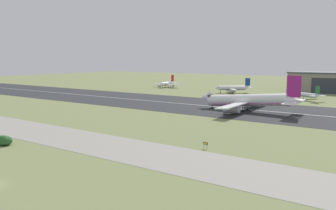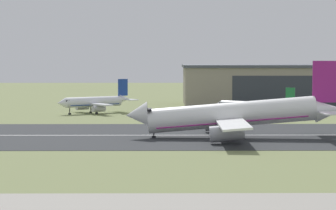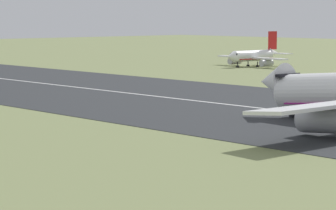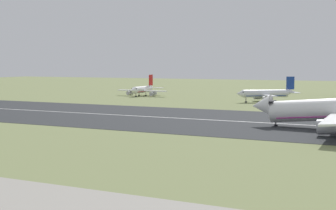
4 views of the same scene
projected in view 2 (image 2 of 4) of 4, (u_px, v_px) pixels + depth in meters
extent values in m
plane|color=#7A8451|center=(206.00, 175.00, 111.21)|extent=(699.62, 699.62, 0.00)
cube|color=#2B2D30|center=(191.00, 135.00, 164.86)|extent=(459.62, 52.27, 0.06)
cube|color=silver|center=(191.00, 135.00, 164.86)|extent=(413.66, 0.70, 0.01)
cube|color=gray|center=(218.00, 207.00, 87.72)|extent=(344.72, 17.47, 0.05)
cube|color=gray|center=(296.00, 86.00, 265.99)|extent=(75.22, 23.74, 12.35)
cube|color=#424751|center=(297.00, 66.00, 265.56)|extent=(76.22, 24.74, 0.90)
cube|color=#2D333D|center=(303.00, 91.00, 254.17)|extent=(45.13, 0.12, 9.88)
cylinder|color=white|center=(231.00, 115.00, 159.53)|extent=(33.97, 5.28, 7.62)
cone|color=white|center=(137.00, 115.00, 159.56)|extent=(4.86, 4.97, 5.26)
cone|color=white|center=(330.00, 110.00, 159.44)|extent=(6.28, 4.49, 4.89)
cube|color=black|center=(149.00, 110.00, 159.49)|extent=(1.18, 4.19, 0.53)
cube|color=#991E7A|center=(231.00, 121.00, 159.61)|extent=(30.24, 4.99, 2.65)
cube|color=white|center=(224.00, 114.00, 172.22)|extent=(5.51, 20.48, 0.83)
cylinder|color=#A8A8B2|center=(219.00, 123.00, 170.71)|extent=(6.65, 3.12, 3.55)
cube|color=white|center=(233.00, 125.00, 146.94)|extent=(5.51, 20.48, 0.83)
cylinder|color=#A8A8B2|center=(227.00, 133.00, 148.69)|extent=(6.65, 3.12, 3.55)
cube|color=#991E7A|center=(326.00, 82.00, 159.07)|extent=(5.35, 0.34, 8.35)
cube|color=white|center=(322.00, 109.00, 165.65)|extent=(4.76, 7.57, 0.24)
cube|color=white|center=(334.00, 113.00, 153.24)|extent=(4.76, 7.57, 0.24)
cylinder|color=black|center=(154.00, 132.00, 159.78)|extent=(0.24, 0.24, 2.26)
cylinder|color=black|center=(154.00, 137.00, 159.84)|extent=(0.84, 0.84, 0.44)
cylinder|color=black|center=(229.00, 131.00, 162.70)|extent=(0.24, 0.24, 2.26)
cylinder|color=black|center=(229.00, 135.00, 162.76)|extent=(0.84, 0.84, 0.44)
cylinder|color=black|center=(232.00, 134.00, 156.82)|extent=(0.24, 0.24, 2.26)
cylinder|color=black|center=(232.00, 138.00, 156.88)|extent=(0.84, 0.84, 0.44)
cylinder|color=silver|center=(93.00, 102.00, 225.14)|extent=(15.97, 11.96, 2.86)
cone|color=silver|center=(62.00, 103.00, 219.57)|extent=(3.73, 3.81, 2.86)
cone|color=silver|center=(124.00, 99.00, 230.91)|extent=(4.29, 4.05, 2.58)
cube|color=black|center=(66.00, 101.00, 220.33)|extent=(2.26, 2.63, 0.44)
cube|color=navy|center=(93.00, 105.00, 225.19)|extent=(14.45, 10.88, 0.20)
cube|color=silver|center=(83.00, 103.00, 229.48)|extent=(6.78, 8.24, 0.40)
cylinder|color=#A8A8B2|center=(82.00, 107.00, 228.71)|extent=(4.08, 3.54, 1.77)
cube|color=silver|center=(102.00, 105.00, 220.47)|extent=(6.78, 8.24, 0.40)
cylinder|color=#A8A8B2|center=(99.00, 109.00, 220.77)|extent=(4.08, 3.54, 1.77)
cube|color=navy|center=(123.00, 87.00, 230.40)|extent=(2.75, 1.96, 4.86)
cube|color=silver|center=(118.00, 98.00, 233.84)|extent=(4.69, 5.15, 0.24)
cube|color=silver|center=(131.00, 100.00, 227.86)|extent=(4.69, 5.15, 0.24)
cylinder|color=black|center=(70.00, 111.00, 221.12)|extent=(0.24, 0.24, 1.89)
cylinder|color=black|center=(70.00, 114.00, 221.17)|extent=(0.84, 0.84, 0.44)
cylinder|color=black|center=(91.00, 110.00, 226.79)|extent=(0.24, 0.24, 1.89)
cylinder|color=black|center=(91.00, 112.00, 226.84)|extent=(0.84, 0.84, 0.44)
cylinder|color=black|center=(97.00, 110.00, 223.96)|extent=(0.24, 0.24, 1.89)
cylinder|color=black|center=(97.00, 113.00, 224.01)|extent=(0.84, 0.84, 0.44)
cylinder|color=silver|center=(254.00, 106.00, 214.12)|extent=(17.49, 12.68, 2.34)
cone|color=silver|center=(219.00, 104.00, 219.98)|extent=(3.05, 3.11, 2.34)
cone|color=silver|center=(292.00, 106.00, 208.05)|extent=(3.50, 3.31, 2.11)
cube|color=black|center=(222.00, 103.00, 219.32)|extent=(2.02, 2.27, 0.44)
cube|color=#1E7238|center=(254.00, 108.00, 214.17)|extent=(15.81, 11.51, 0.20)
cube|color=silver|center=(263.00, 106.00, 219.89)|extent=(8.44, 10.67, 0.40)
cylinder|color=#A8A8B2|center=(260.00, 109.00, 219.54)|extent=(3.34, 2.89, 1.45)
cube|color=silver|center=(241.00, 109.00, 208.83)|extent=(8.44, 10.67, 0.40)
cylinder|color=#A8A8B2|center=(240.00, 112.00, 209.94)|extent=(3.34, 2.89, 1.45)
cube|color=#1E7238|center=(290.00, 95.00, 208.10)|extent=(2.28, 1.64, 3.98)
cube|color=silver|center=(296.00, 105.00, 210.55)|extent=(3.84, 4.22, 0.24)
cube|color=silver|center=(287.00, 107.00, 205.59)|extent=(3.84, 4.22, 0.24)
cylinder|color=black|center=(226.00, 112.00, 218.88)|extent=(0.24, 0.24, 1.73)
cylinder|color=black|center=(226.00, 114.00, 218.93)|extent=(0.84, 0.84, 0.44)
cylinder|color=black|center=(256.00, 113.00, 215.37)|extent=(0.24, 0.24, 1.73)
cylinder|color=black|center=(256.00, 115.00, 215.41)|extent=(0.84, 0.84, 0.44)
cylinder|color=black|center=(252.00, 114.00, 213.02)|extent=(0.24, 0.24, 1.73)
cylinder|color=black|center=(252.00, 116.00, 213.06)|extent=(0.84, 0.84, 0.44)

